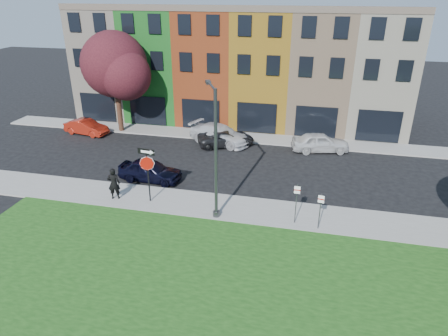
% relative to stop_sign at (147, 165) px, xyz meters
% --- Properties ---
extents(ground, '(120.00, 120.00, 0.00)m').
position_rel_stop_sign_xyz_m(ground, '(4.34, -2.68, -2.50)').
color(ground, black).
rests_on(ground, ground).
extents(sidewalk_near, '(40.00, 3.00, 0.12)m').
position_rel_stop_sign_xyz_m(sidewalk_near, '(6.34, 0.32, -2.44)').
color(sidewalk_near, gray).
rests_on(sidewalk_near, ground).
extents(sidewalk_far, '(40.00, 2.40, 0.12)m').
position_rel_stop_sign_xyz_m(sidewalk_far, '(1.34, 12.32, -2.44)').
color(sidewalk_far, gray).
rests_on(sidewalk_far, ground).
extents(rowhouse_block, '(30.00, 10.12, 10.00)m').
position_rel_stop_sign_xyz_m(rowhouse_block, '(1.84, 18.50, 2.49)').
color(rowhouse_block, '#BAAD9A').
rests_on(rowhouse_block, ground).
extents(stop_sign, '(1.05, 0.16, 3.35)m').
position_rel_stop_sign_xyz_m(stop_sign, '(0.00, 0.00, 0.00)').
color(stop_sign, black).
rests_on(stop_sign, sidewalk_near).
extents(man, '(0.97, 0.85, 1.98)m').
position_rel_stop_sign_xyz_m(man, '(-2.18, -0.15, -1.39)').
color(man, black).
rests_on(man, sidewalk_near).
extents(sedan_near, '(2.18, 4.40, 1.43)m').
position_rel_stop_sign_xyz_m(sedan_near, '(-1.15, 2.87, -1.79)').
color(sedan_near, black).
rests_on(sedan_near, ground).
extents(parked_car_red, '(2.73, 4.42, 1.30)m').
position_rel_stop_sign_xyz_m(parked_car_red, '(-10.14, 10.21, -1.85)').
color(parked_car_red, maroon).
rests_on(parked_car_red, ground).
extents(parked_car_silver, '(5.71, 6.72, 1.53)m').
position_rel_stop_sign_xyz_m(parked_car_silver, '(1.73, 10.68, -1.74)').
color(parked_car_silver, silver).
rests_on(parked_car_silver, ground).
extents(parked_car_dark, '(5.44, 6.10, 1.27)m').
position_rel_stop_sign_xyz_m(parked_car_dark, '(2.34, 10.25, -1.87)').
color(parked_car_dark, black).
rests_on(parked_car_dark, ground).
extents(parked_car_white, '(3.70, 5.17, 1.50)m').
position_rel_stop_sign_xyz_m(parked_car_white, '(9.81, 10.65, -1.75)').
color(parked_car_white, silver).
rests_on(parked_car_white, ground).
extents(street_lamp, '(1.30, 2.41, 7.20)m').
position_rel_stop_sign_xyz_m(street_lamp, '(4.18, -0.58, 1.25)').
color(street_lamp, '#424447').
rests_on(street_lamp, sidewalk_near).
extents(parking_sign_a, '(0.32, 0.08, 2.34)m').
position_rel_stop_sign_xyz_m(parking_sign_a, '(8.59, -0.51, -0.94)').
color(parking_sign_a, '#424447').
rests_on(parking_sign_a, sidewalk_near).
extents(parking_sign_b, '(0.32, 0.11, 2.05)m').
position_rel_stop_sign_xyz_m(parking_sign_b, '(9.84, -0.79, -1.09)').
color(parking_sign_b, '#424447').
rests_on(parking_sign_b, sidewalk_near).
extents(tree_purple, '(6.58, 5.75, 8.54)m').
position_rel_stop_sign_xyz_m(tree_purple, '(-7.39, 11.57, 3.27)').
color(tree_purple, black).
rests_on(tree_purple, sidewalk_far).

